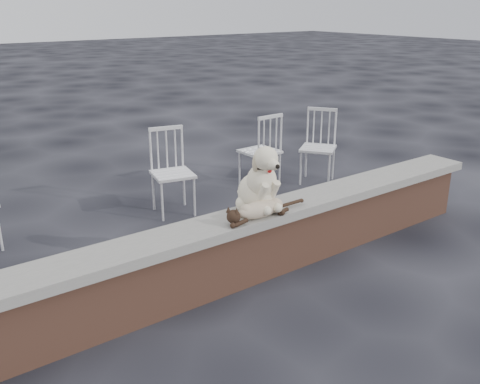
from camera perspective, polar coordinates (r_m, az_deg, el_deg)
ground at (r=4.44m, az=-2.61°, el=-10.30°), size 60.00×60.00×0.00m
brick_wall at (r=4.32m, az=-2.66°, el=-7.42°), size 6.00×0.30×0.50m
capstone at (r=4.19m, az=-2.73°, el=-3.89°), size 6.20×0.40×0.08m
dog at (r=4.35m, az=1.80°, el=1.66°), size 0.41×0.52×0.58m
cat at (r=4.26m, az=2.17°, el=-1.70°), size 0.96×0.28×0.16m
chair_d at (r=6.89m, az=8.36°, el=4.79°), size 0.78×0.78×0.94m
chair_b at (r=5.83m, az=-7.22°, el=2.08°), size 0.67×0.67×0.94m
chair_c at (r=6.68m, az=2.12°, el=4.52°), size 0.58×0.58×0.94m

